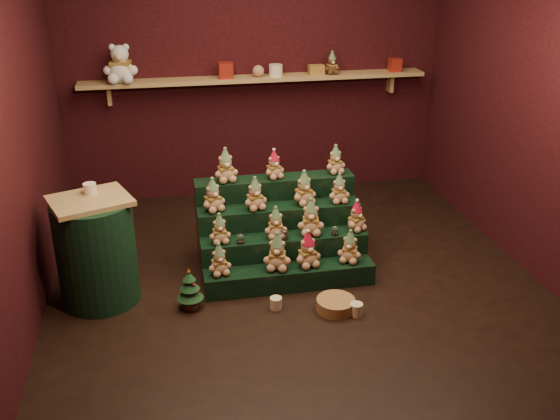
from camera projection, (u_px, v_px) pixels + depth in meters
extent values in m
plane|color=black|center=(293.00, 276.00, 5.31)|extent=(4.00, 4.00, 0.00)
cube|color=black|center=(254.00, 66.00, 6.59)|extent=(4.00, 0.10, 2.80)
cube|color=black|center=(389.00, 230.00, 2.90)|extent=(4.00, 0.10, 2.80)
cube|color=black|center=(11.00, 131.00, 4.38)|extent=(0.10, 4.00, 2.80)
cube|color=black|center=(539.00, 103.00, 5.11)|extent=(0.10, 4.00, 2.80)
cube|color=tan|center=(256.00, 78.00, 6.47)|extent=(3.60, 0.26, 0.04)
cube|color=tan|center=(109.00, 95.00, 6.31)|extent=(0.04, 0.12, 0.20)
cube|color=tan|center=(390.00, 83.00, 6.84)|extent=(0.04, 0.12, 0.20)
cube|color=black|center=(290.00, 277.00, 5.11)|extent=(1.40, 0.22, 0.18)
cube|color=black|center=(284.00, 255.00, 5.27)|extent=(1.40, 0.22, 0.36)
cube|color=black|center=(279.00, 235.00, 5.43)|extent=(1.40, 0.22, 0.54)
cube|color=black|center=(275.00, 215.00, 5.59)|extent=(1.40, 0.22, 0.72)
cylinder|color=black|center=(241.00, 242.00, 5.07)|extent=(0.06, 0.06, 0.02)
sphere|color=white|center=(240.00, 237.00, 5.05)|extent=(0.06, 0.06, 0.06)
cylinder|color=black|center=(284.00, 238.00, 5.13)|extent=(0.07, 0.07, 0.03)
sphere|color=white|center=(284.00, 233.00, 5.12)|extent=(0.07, 0.07, 0.07)
cylinder|color=black|center=(335.00, 234.00, 5.21)|extent=(0.06, 0.06, 0.02)
sphere|color=white|center=(335.00, 230.00, 5.20)|extent=(0.06, 0.06, 0.06)
cube|color=tan|center=(90.00, 201.00, 4.64)|extent=(0.70, 0.64, 0.04)
cylinder|color=black|center=(97.00, 252.00, 4.81)|extent=(0.60, 0.60, 0.83)
cylinder|color=beige|center=(90.00, 188.00, 4.70)|extent=(0.10, 0.10, 0.08)
cylinder|color=#473219|center=(191.00, 305.00, 4.84)|extent=(0.10, 0.10, 0.05)
cone|color=#14391B|center=(190.00, 292.00, 4.80)|extent=(0.21, 0.21, 0.10)
cone|color=#14391B|center=(189.00, 284.00, 4.77)|extent=(0.16, 0.16, 0.09)
cone|color=#14391B|center=(189.00, 276.00, 4.74)|extent=(0.10, 0.10, 0.07)
cone|color=orange|center=(188.00, 270.00, 4.72)|extent=(0.03, 0.03, 0.03)
cylinder|color=beige|center=(276.00, 303.00, 4.83)|extent=(0.09, 0.09, 0.09)
cylinder|color=beige|center=(356.00, 309.00, 4.74)|extent=(0.10, 0.10, 0.10)
cylinder|color=olive|center=(336.00, 305.00, 4.81)|extent=(0.32, 0.32, 0.09)
cube|color=#AC271A|center=(226.00, 70.00, 6.35)|extent=(0.14, 0.14, 0.16)
cylinder|color=beige|center=(276.00, 70.00, 6.45)|extent=(0.14, 0.14, 0.12)
cube|color=#AC271A|center=(395.00, 65.00, 6.68)|extent=(0.12, 0.12, 0.14)
sphere|color=tan|center=(258.00, 71.00, 6.42)|extent=(0.12, 0.12, 0.12)
cube|color=orange|center=(316.00, 70.00, 6.53)|extent=(0.16, 0.10, 0.10)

